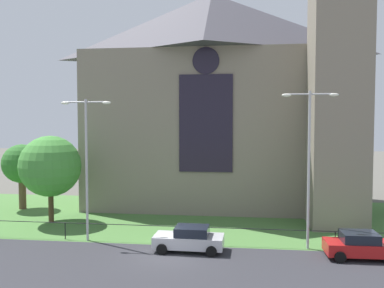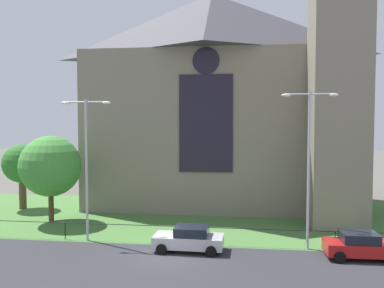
% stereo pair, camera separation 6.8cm
% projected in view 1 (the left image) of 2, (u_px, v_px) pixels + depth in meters
% --- Properties ---
extents(ground, '(160.00, 160.00, 0.00)m').
position_uv_depth(ground, '(188.00, 216.00, 33.86)').
color(ground, '#56544C').
extents(road_asphalt, '(120.00, 8.00, 0.01)m').
position_uv_depth(road_asphalt, '(158.00, 268.00, 21.97)').
color(road_asphalt, '#2D2D33').
rests_on(road_asphalt, ground).
extents(grass_verge, '(120.00, 20.00, 0.01)m').
position_uv_depth(grass_verge, '(185.00, 222.00, 31.87)').
color(grass_verge, '#477538').
rests_on(grass_verge, ground).
extents(church_building, '(23.20, 16.20, 26.00)m').
position_uv_depth(church_building, '(219.00, 96.00, 38.67)').
color(church_building, gray).
rests_on(church_building, ground).
extents(iron_railing, '(34.90, 0.07, 1.13)m').
position_uv_depth(iron_railing, '(195.00, 229.00, 26.19)').
color(iron_railing, black).
rests_on(iron_railing, ground).
extents(tree_left_far, '(3.46, 3.46, 5.83)m').
position_uv_depth(tree_left_far, '(22.00, 164.00, 36.63)').
color(tree_left_far, brown).
rests_on(tree_left_far, ground).
extents(tree_left_near, '(4.72, 4.72, 6.77)m').
position_uv_depth(tree_left_near, '(50.00, 166.00, 31.67)').
color(tree_left_near, '#4C3823').
rests_on(tree_left_near, ground).
extents(streetlamp_near, '(3.37, 0.26, 9.31)m').
position_uv_depth(streetlamp_near, '(86.00, 153.00, 26.71)').
color(streetlamp_near, '#B2B2B7').
rests_on(streetlamp_near, ground).
extents(streetlamp_far, '(3.37, 0.26, 9.71)m').
position_uv_depth(streetlamp_far, '(309.00, 151.00, 24.95)').
color(streetlamp_far, '#B2B2B7').
rests_on(streetlamp_far, ground).
extents(parked_car_silver, '(4.24, 2.10, 1.51)m').
position_uv_depth(parked_car_silver, '(190.00, 239.00, 24.78)').
color(parked_car_silver, '#B7B7BC').
rests_on(parked_car_silver, ground).
extents(parked_car_red, '(4.24, 2.11, 1.51)m').
position_uv_depth(parked_car_red, '(362.00, 246.00, 23.44)').
color(parked_car_red, '#B21919').
rests_on(parked_car_red, ground).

